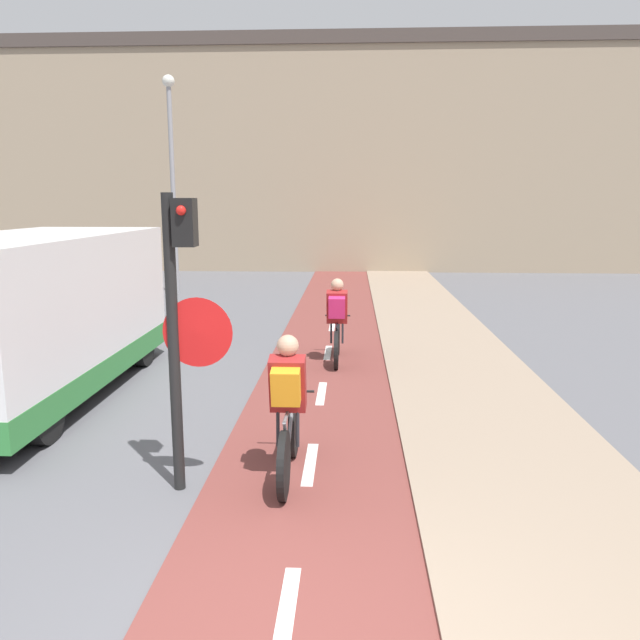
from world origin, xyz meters
TOP-DOWN VIEW (x-y plane):
  - building_row_background at (0.00, 24.07)m, footprint 60.00×5.20m
  - traffic_light_pole at (-1.17, 2.39)m, footprint 0.67×0.25m
  - street_lamp_far at (-4.94, 15.53)m, footprint 0.36×0.36m
  - cyclist_near at (-0.20, 2.69)m, footprint 0.46×1.70m
  - cyclist_far at (0.18, 7.38)m, footprint 0.46×1.68m
  - van at (-4.13, 5.23)m, footprint 2.21×5.41m

SIDE VIEW (x-z plane):
  - cyclist_far at x=0.18m, z-range -0.03..1.46m
  - cyclist_near at x=-0.20m, z-range -0.04..1.47m
  - van at x=-4.13m, z-range -0.01..2.33m
  - traffic_light_pole at x=-1.17m, z-range 0.36..3.24m
  - street_lamp_far at x=-4.94m, z-range 0.74..7.14m
  - building_row_background at x=0.00m, z-range 0.01..9.10m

